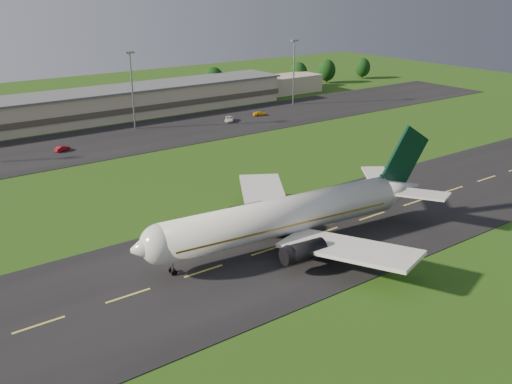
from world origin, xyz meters
TOP-DOWN VIEW (x-y plane):
  - ground at (0.00, 0.00)m, footprint 360.00×360.00m
  - taxiway at (0.00, 0.00)m, footprint 220.00×30.00m
  - apron at (0.00, 72.00)m, footprint 260.00×30.00m
  - airliner at (-7.44, -0.09)m, footprint 51.24×41.94m
  - terminal at (6.40, 96.18)m, footprint 145.00×16.00m
  - light_mast_centre at (5.00, 80.00)m, footprint 2.40×1.20m
  - light_mast_east at (60.00, 80.00)m, footprint 2.40×1.20m
  - tree_line at (24.88, 105.85)m, footprint 200.89×9.20m
  - service_vehicle_b at (-18.01, 69.80)m, footprint 3.94×2.49m
  - service_vehicle_c at (30.12, 72.06)m, footprint 4.93×5.40m
  - service_vehicle_d at (41.49, 72.97)m, footprint 4.43×2.65m

SIDE VIEW (x-z plane):
  - ground at x=0.00m, z-range 0.00..0.00m
  - taxiway at x=0.00m, z-range 0.00..0.10m
  - apron at x=0.00m, z-range 0.00..0.10m
  - service_vehicle_d at x=41.49m, z-range 0.10..1.30m
  - service_vehicle_b at x=-18.01m, z-range 0.10..1.33m
  - service_vehicle_c at x=30.12m, z-range 0.10..1.50m
  - terminal at x=6.40m, z-range -0.21..8.19m
  - airliner at x=-7.44m, z-range -3.13..12.45m
  - tree_line at x=24.88m, z-range -0.14..10.05m
  - light_mast_centre at x=5.00m, z-range 2.56..22.91m
  - light_mast_east at x=60.00m, z-range 2.56..22.91m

